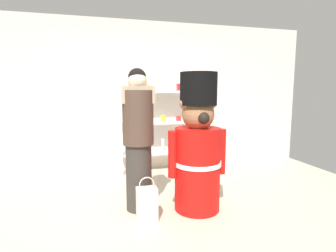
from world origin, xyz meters
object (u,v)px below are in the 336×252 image
at_px(merchandise_shelf, 162,121).
at_px(teddy_bear_guard, 198,149).
at_px(person_shopper, 138,138).
at_px(shopping_bag, 147,204).

bearing_deg(merchandise_shelf, teddy_bear_guard, -88.83).
distance_m(person_shopper, shopping_bag, 0.74).
bearing_deg(teddy_bear_guard, merchandise_shelf, 91.17).
bearing_deg(shopping_bag, teddy_bear_guard, 12.21).
xyz_separation_m(merchandise_shelf, teddy_bear_guard, (0.03, -1.65, -0.16)).
relative_size(merchandise_shelf, teddy_bear_guard, 1.11).
bearing_deg(shopping_bag, merchandise_shelf, 71.64).
bearing_deg(person_shopper, teddy_bear_guard, -14.60).
xyz_separation_m(teddy_bear_guard, shopping_bag, (-0.63, -0.14, -0.54)).
bearing_deg(merchandise_shelf, person_shopper, -113.23).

